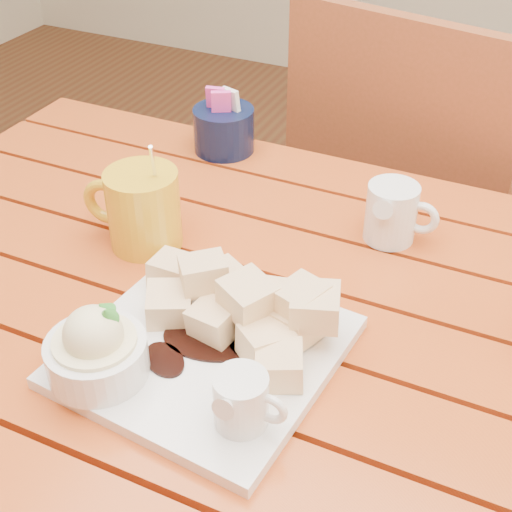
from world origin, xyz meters
The scene contains 6 objects.
table centered at (0.00, 0.00, 0.64)m, with size 1.20×0.79×0.75m.
dessert_plate centered at (-0.02, -0.12, 0.78)m, with size 0.30×0.30×0.11m.
coffee_mug_left centered at (-0.19, 0.05, 0.81)m, with size 0.14×0.10×0.16m.
cream_pitcher centered at (0.11, 0.20, 0.79)m, with size 0.10×0.08×0.09m.
sugar_caddy centered at (-0.22, 0.34, 0.79)m, with size 0.10×0.10×0.11m.
chair_far centered at (0.05, 0.65, 0.53)m, with size 0.53×0.53×0.95m.
Camera 1 is at (0.29, -0.61, 1.32)m, focal length 50.00 mm.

